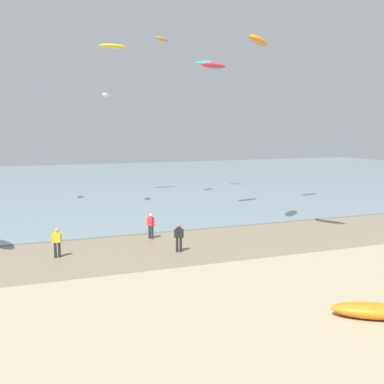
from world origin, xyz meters
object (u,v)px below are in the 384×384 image
(kite_aloft_1, at_px, (203,62))
(kite_aloft_7, at_px, (258,41))
(person_by_waterline, at_px, (179,237))
(kite_aloft_4, at_px, (162,39))
(grounded_kite, at_px, (370,311))
(kite_aloft_0, at_px, (113,46))
(person_nearest_camera, at_px, (57,242))
(kite_aloft_9, at_px, (105,95))
(kite_aloft_3, at_px, (213,66))
(person_mid_beach, at_px, (151,225))

(kite_aloft_1, xyz_separation_m, kite_aloft_7, (-6.08, -22.30, -1.35))
(person_by_waterline, relative_size, kite_aloft_1, 0.84)
(kite_aloft_7, bearing_deg, person_by_waterline, -22.78)
(kite_aloft_1, distance_m, kite_aloft_4, 8.31)
(grounded_kite, distance_m, kite_aloft_4, 37.36)
(kite_aloft_0, relative_size, kite_aloft_1, 1.42)
(grounded_kite, height_order, kite_aloft_4, kite_aloft_4)
(person_nearest_camera, relative_size, kite_aloft_9, 0.86)
(grounded_kite, xyz_separation_m, kite_aloft_7, (4.22, 16.18, 12.99))
(person_nearest_camera, bearing_deg, kite_aloft_3, 35.51)
(grounded_kite, distance_m, kite_aloft_0, 41.16)
(kite_aloft_9, bearing_deg, person_nearest_camera, 173.48)
(kite_aloft_0, xyz_separation_m, kite_aloft_9, (-2.65, -7.12, -5.40))
(person_nearest_camera, bearing_deg, person_by_waterline, -12.17)
(person_by_waterline, relative_size, kite_aloft_0, 0.59)
(grounded_kite, bearing_deg, kite_aloft_9, -49.18)
(person_mid_beach, bearing_deg, kite_aloft_1, 57.47)
(kite_aloft_1, distance_m, kite_aloft_7, 23.16)
(person_mid_beach, relative_size, kite_aloft_7, 0.52)
(kite_aloft_1, height_order, kite_aloft_4, kite_aloft_4)
(person_by_waterline, height_order, kite_aloft_9, kite_aloft_9)
(person_by_waterline, xyz_separation_m, kite_aloft_4, (6.49, 20.58, 15.08))
(kite_aloft_9, bearing_deg, person_by_waterline, -163.64)
(grounded_kite, height_order, kite_aloft_7, kite_aloft_7)
(person_mid_beach, xyz_separation_m, kite_aloft_9, (0.47, 13.70, 9.41))
(person_nearest_camera, distance_m, kite_aloft_1, 34.08)
(person_by_waterline, distance_m, kite_aloft_7, 14.57)
(kite_aloft_0, distance_m, kite_aloft_3, 14.21)
(person_by_waterline, bearing_deg, kite_aloft_4, 72.49)
(grounded_kite, distance_m, kite_aloft_9, 32.73)
(person_mid_beach, bearing_deg, grounded_kite, -79.58)
(grounded_kite, relative_size, kite_aloft_0, 1.04)
(kite_aloft_3, distance_m, kite_aloft_9, 10.06)
(person_mid_beach, xyz_separation_m, kite_aloft_7, (7.41, -1.15, 12.37))
(person_mid_beach, xyz_separation_m, kite_aloft_0, (3.11, 20.82, 14.81))
(person_nearest_camera, xyz_separation_m, person_by_waterline, (6.94, -1.50, 0.00))
(person_mid_beach, distance_m, kite_aloft_9, 16.63)
(kite_aloft_7, xyz_separation_m, kite_aloft_9, (-6.94, 14.85, -2.96))
(person_mid_beach, bearing_deg, kite_aloft_0, 81.50)
(person_by_waterline, bearing_deg, person_nearest_camera, 167.83)
(person_nearest_camera, xyz_separation_m, kite_aloft_3, (15.02, 10.72, 11.74))
(person_mid_beach, bearing_deg, kite_aloft_4, 67.33)
(grounded_kite, relative_size, kite_aloft_4, 1.33)
(person_nearest_camera, height_order, kite_aloft_3, kite_aloft_3)
(person_mid_beach, bearing_deg, kite_aloft_7, -8.85)
(person_by_waterline, bearing_deg, kite_aloft_3, 56.51)
(kite_aloft_1, xyz_separation_m, kite_aloft_9, (-13.02, -7.45, -4.32))
(kite_aloft_0, height_order, kite_aloft_4, kite_aloft_4)
(person_nearest_camera, bearing_deg, kite_aloft_7, 6.36)
(kite_aloft_3, relative_size, kite_aloft_9, 1.42)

